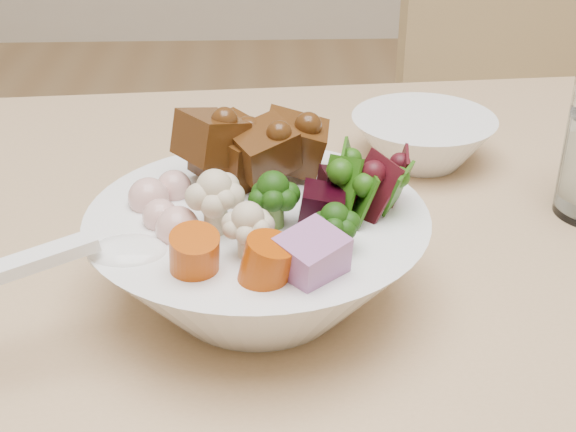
{
  "coord_description": "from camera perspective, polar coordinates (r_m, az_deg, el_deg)",
  "views": [
    {
      "loc": [
        -0.11,
        -0.4,
        1.0
      ],
      "look_at": [
        -0.1,
        0.09,
        0.73
      ],
      "focal_mm": 50.0,
      "sensor_mm": 36.0,
      "label": 1
    }
  ],
  "objects": [
    {
      "name": "soup_spoon",
      "position": [
        0.52,
        -13.19,
        -2.86
      ],
      "size": [
        0.15,
        0.08,
        0.03
      ],
      "rotation": [
        0.0,
        0.0,
        0.35
      ],
      "color": "white",
      "rests_on": "food_bowl"
    },
    {
      "name": "chair_far",
      "position": [
        1.41,
        16.57,
        5.06
      ],
      "size": [
        0.47,
        0.47,
        0.83
      ],
      "rotation": [
        0.0,
        0.0,
        0.28
      ],
      "color": "tan",
      "rests_on": "ground"
    },
    {
      "name": "food_bowl",
      "position": [
        0.58,
        -1.96,
        -2.41
      ],
      "size": [
        0.24,
        0.24,
        0.13
      ],
      "color": "white",
      "rests_on": "dining_table"
    },
    {
      "name": "side_bowl",
      "position": [
        0.81,
        9.54,
        5.37
      ],
      "size": [
        0.14,
        0.14,
        0.05
      ],
      "primitive_type": null,
      "color": "white",
      "rests_on": "dining_table"
    }
  ]
}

